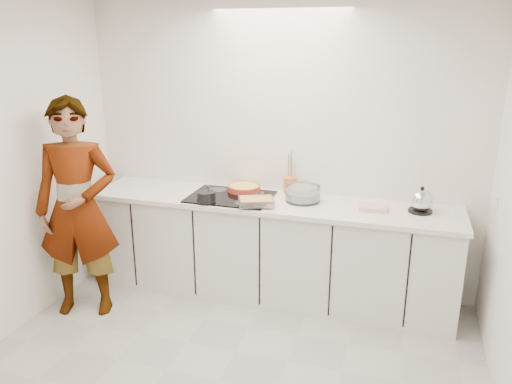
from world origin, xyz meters
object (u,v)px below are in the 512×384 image
(saucepan, at_px, (206,197))
(utensil_crock, at_px, (290,185))
(baking_dish, at_px, (256,201))
(hob, at_px, (231,197))
(mixing_bowl, at_px, (303,194))
(cook, at_px, (77,209))
(kettle, at_px, (421,201))
(tart_dish, at_px, (244,188))

(saucepan, height_order, utensil_crock, saucepan)
(saucepan, xyz_separation_m, baking_dish, (0.43, 0.05, -0.01))
(hob, relative_size, mixing_bowl, 1.98)
(mixing_bowl, height_order, cook, cook)
(kettle, bearing_deg, utensil_crock, 170.19)
(hob, height_order, saucepan, saucepan)
(cook, bearing_deg, saucepan, 7.30)
(mixing_bowl, relative_size, utensil_crock, 2.45)
(baking_dish, bearing_deg, mixing_bowl, 36.00)
(saucepan, relative_size, cook, 0.11)
(hob, xyz_separation_m, tart_dish, (0.06, 0.19, 0.03))
(hob, height_order, baking_dish, baking_dish)
(hob, bearing_deg, baking_dish, -30.45)
(baking_dish, relative_size, mixing_bowl, 0.97)
(kettle, bearing_deg, mixing_bowl, -179.82)
(utensil_crock, relative_size, cook, 0.08)
(hob, height_order, tart_dish, tart_dish)
(baking_dish, bearing_deg, kettle, 10.93)
(baking_dish, distance_m, cook, 1.47)
(hob, xyz_separation_m, cook, (-1.09, -0.69, 0.00))
(tart_dish, bearing_deg, kettle, -3.78)
(utensil_crock, bearing_deg, tart_dish, -167.24)
(tart_dish, distance_m, utensil_crock, 0.42)
(kettle, bearing_deg, hob, -176.95)
(saucepan, bearing_deg, kettle, 9.74)
(tart_dish, relative_size, utensil_crock, 2.20)
(saucepan, distance_m, kettle, 1.77)
(tart_dish, height_order, saucepan, saucepan)
(saucepan, height_order, kettle, kettle)
(tart_dish, xyz_separation_m, cook, (-1.15, -0.88, -0.03))
(tart_dish, xyz_separation_m, kettle, (1.54, -0.10, 0.05))
(hob, distance_m, cook, 1.29)
(baking_dish, xyz_separation_m, kettle, (1.32, 0.25, 0.05))
(utensil_crock, bearing_deg, saucepan, -141.30)
(utensil_crock, bearing_deg, hob, -149.37)
(cook, bearing_deg, tart_dish, 17.91)
(cook, bearing_deg, hob, 12.95)
(baking_dish, bearing_deg, cook, -159.25)
(baking_dish, distance_m, kettle, 1.34)
(hob, xyz_separation_m, baking_dish, (0.29, -0.17, 0.04))
(saucepan, bearing_deg, hob, 56.14)
(hob, xyz_separation_m, saucepan, (-0.14, -0.21, 0.05))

